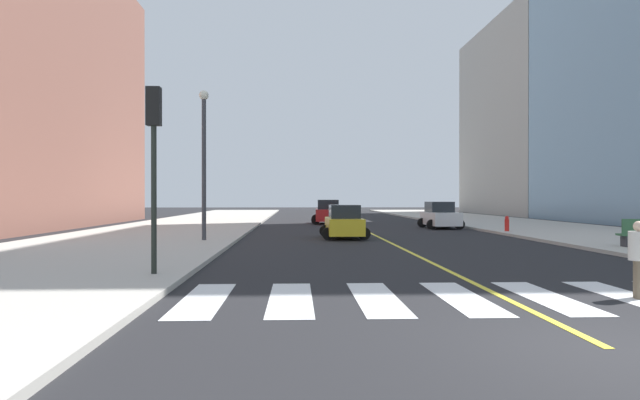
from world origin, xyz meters
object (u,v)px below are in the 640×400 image
(fire_hydrant, at_px, (507,224))
(street_lamp, at_px, (204,151))
(pedestrian_crossing, at_px, (639,256))
(car_white_second, at_px, (440,216))
(traffic_light_far_corner, at_px, (154,143))
(car_red_third, at_px, (328,212))
(car_yellow_nearest, at_px, (344,223))

(fire_hydrant, height_order, street_lamp, street_lamp)
(pedestrian_crossing, height_order, street_lamp, street_lamp)
(pedestrian_crossing, bearing_deg, street_lamp, -119.28)
(car_white_second, xyz_separation_m, pedestrian_crossing, (-2.69, -26.27, 0.04))
(car_white_second, height_order, fire_hydrant, car_white_second)
(fire_hydrant, bearing_deg, car_white_second, 113.42)
(traffic_light_far_corner, relative_size, pedestrian_crossing, 2.96)
(car_white_second, distance_m, car_red_third, 10.16)
(car_white_second, distance_m, pedestrian_crossing, 26.41)
(car_white_second, bearing_deg, street_lamp, 38.38)
(street_lamp, bearing_deg, traffic_light_far_corner, -86.94)
(pedestrian_crossing, xyz_separation_m, street_lamp, (-11.45, 14.53, 3.37))
(car_yellow_nearest, bearing_deg, traffic_light_far_corner, -114.04)
(car_yellow_nearest, xyz_separation_m, pedestrian_crossing, (4.71, -17.20, 0.08))
(traffic_light_far_corner, bearing_deg, car_yellow_nearest, 66.33)
(car_red_third, xyz_separation_m, street_lamp, (-6.82, -18.79, 3.37))
(traffic_light_far_corner, height_order, pedestrian_crossing, traffic_light_far_corner)
(car_red_third, height_order, street_lamp, street_lamp)
(car_red_third, distance_m, street_lamp, 20.27)
(car_yellow_nearest, relative_size, car_white_second, 0.95)
(car_yellow_nearest, relative_size, fire_hydrant, 4.39)
(car_yellow_nearest, distance_m, fire_hydrant, 10.43)
(car_white_second, bearing_deg, car_red_third, -45.23)
(car_red_third, height_order, pedestrian_crossing, car_red_third)
(traffic_light_far_corner, bearing_deg, car_red_third, 78.34)
(car_white_second, distance_m, street_lamp, 18.70)
(pedestrian_crossing, distance_m, fire_hydrant, 21.22)
(car_white_second, xyz_separation_m, car_red_third, (-7.32, 7.04, 0.05))
(street_lamp, bearing_deg, car_red_third, 70.05)
(fire_hydrant, xyz_separation_m, street_lamp, (-16.60, -6.05, 3.69))
(car_white_second, bearing_deg, pedestrian_crossing, 82.82)
(fire_hydrant, bearing_deg, street_lamp, -159.97)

